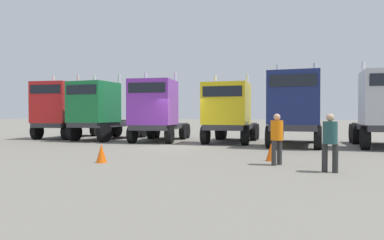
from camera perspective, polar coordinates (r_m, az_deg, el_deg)
The scene contains 10 objects.
ground at distance 17.93m, azimuth -3.12°, elevation -4.36°, with size 200.00×200.00×0.00m, color slate.
semi_truck_red at distance 25.50m, azimuth -20.53°, elevation 1.50°, with size 3.50×6.47×4.37m.
semi_truck_green at distance 22.90m, azimuth -14.76°, elevation 1.54°, with size 2.59×5.92×4.23m.
semi_truck_purple at distance 20.99m, azimuth -5.85°, elevation 1.63°, with size 3.49×6.22×4.24m.
semi_truck_yellow at distance 20.11m, azimuth 6.02°, elevation 1.24°, with size 2.89×5.98×3.98m.
semi_truck_navy at distance 18.64m, azimuth 16.40°, elevation 1.85°, with size 2.71×6.50×4.33m.
visitor_in_hivis at distance 11.69m, azimuth 13.65°, elevation -2.46°, with size 0.55×0.55×1.67m.
visitor_with_camera at distance 10.69m, azimuth 21.57°, elevation -2.81°, with size 0.45×0.42×1.67m.
traffic_cone_near at distance 12.39m, azimuth -14.54°, elevation -5.26°, with size 0.36×0.36×0.65m, color #F2590C.
traffic_cone_mid at distance 12.78m, azimuth 12.74°, elevation -5.11°, with size 0.36×0.36×0.63m, color #F2590C.
Camera 1 is at (7.27, -16.30, 1.65)m, focal length 32.74 mm.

